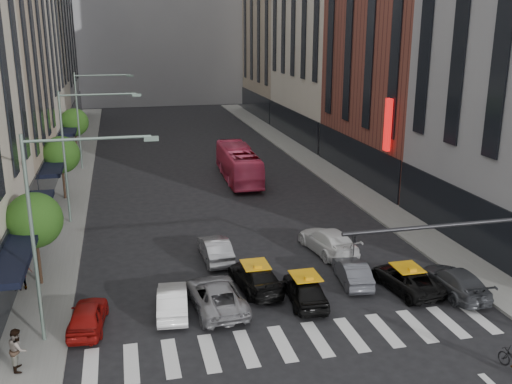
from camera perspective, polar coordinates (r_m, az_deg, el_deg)
ground at (r=24.57m, az=5.99°, el=-16.31°), size 160.00×160.00×0.00m
sidewalk_left at (r=51.34m, az=-17.85°, el=0.62°), size 3.00×96.00×0.15m
sidewalk_right at (r=54.47m, az=6.99°, el=2.16°), size 3.00×96.00×0.15m
building_left_d at (r=85.04m, az=-21.03°, el=16.41°), size 8.00×18.00×30.00m
building_right_b at (r=52.38m, az=14.54°, el=15.52°), size 8.00×18.00×26.00m
building_right_d at (r=87.86m, az=2.58°, el=16.72°), size 8.00×18.00×28.00m
tree_near at (r=31.29m, az=-21.29°, el=-2.66°), size 2.88×2.88×4.95m
tree_mid at (r=46.66m, az=-18.91°, el=3.55°), size 2.88×2.88×4.95m
tree_far at (r=62.35m, az=-17.70°, el=6.66°), size 2.88×2.88×4.95m
streetlamp_near at (r=24.71m, az=-19.49°, el=-1.86°), size 5.38×0.25×9.00m
streetlamp_mid at (r=40.22m, az=-17.40°, el=5.05°), size 5.38×0.25×9.00m
streetlamp_far at (r=56.00m, az=-16.48°, el=8.09°), size 5.38×0.25×9.00m
traffic_signal at (r=25.26m, az=23.86°, el=-5.39°), size 10.10×0.20×6.00m
liberty_sign at (r=44.72m, az=13.05°, el=6.56°), size 0.30×0.70×4.00m
car_red at (r=27.36m, az=-16.50°, el=-11.77°), size 1.91×3.93×1.29m
car_white_front at (r=27.84m, az=-8.36°, el=-10.69°), size 1.76×4.11×1.32m
car_silver at (r=28.04m, az=-4.01°, el=-10.26°), size 2.69×5.18×1.39m
taxi_left at (r=29.92m, az=-0.06°, el=-8.49°), size 2.39×4.82×1.35m
taxi_center at (r=28.62m, az=4.94°, el=-9.69°), size 1.98×4.26×1.41m
car_grey_mid at (r=31.00m, az=9.62°, el=-7.90°), size 1.83×4.00×1.27m
taxi_right at (r=30.83m, az=14.82°, el=-8.41°), size 2.61×4.68×1.24m
car_grey_curb at (r=31.16m, az=19.27°, el=-8.41°), size 1.92×4.66×1.35m
car_row2_left at (r=33.51m, az=-4.09°, el=-5.71°), size 1.61×4.25×1.38m
car_row2_right at (r=34.81m, az=7.20°, el=-4.86°), size 2.75×5.34×1.48m
bus at (r=50.59m, az=-1.77°, el=2.84°), size 2.84×10.79×2.98m
pedestrian_near at (r=24.97m, az=-22.73°, el=-14.28°), size 0.75×0.92×1.75m
pedestrian_far at (r=31.76m, az=-22.38°, el=-7.58°), size 1.09×0.63×1.75m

